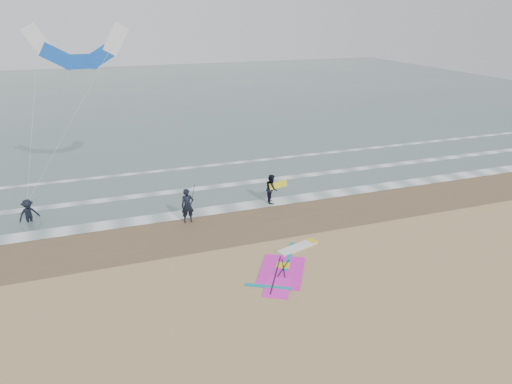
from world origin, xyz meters
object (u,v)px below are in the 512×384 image
object	(u,v)px
person_walking	(272,189)
windsurf_rig	(287,265)
person_standing	(188,206)
surf_kite	(79,51)
person_wading	(28,208)

from	to	relation	value
person_walking	windsurf_rig	bearing A→B (deg)	178.49
person_standing	surf_kite	bearing A→B (deg)	127.89
surf_kite	person_wading	bearing A→B (deg)	-138.10
windsurf_rig	surf_kite	distance (m)	17.30
person_wading	surf_kite	world-z (taller)	surf_kite
surf_kite	person_walking	bearing A→B (deg)	-27.31
person_standing	surf_kite	world-z (taller)	surf_kite
person_standing	person_walking	world-z (taller)	person_standing
windsurf_rig	person_walking	size ratio (longest dim) A/B	2.62
windsurf_rig	surf_kite	size ratio (longest dim) A/B	0.51
person_wading	surf_kite	xyz separation A→B (m)	(3.77, 3.38, 8.04)
person_standing	surf_kite	xyz separation A→B (m)	(-4.66, 6.26, 7.92)
windsurf_rig	person_wading	size ratio (longest dim) A/B	2.76
surf_kite	person_standing	bearing A→B (deg)	-53.39
person_walking	surf_kite	distance (m)	13.89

